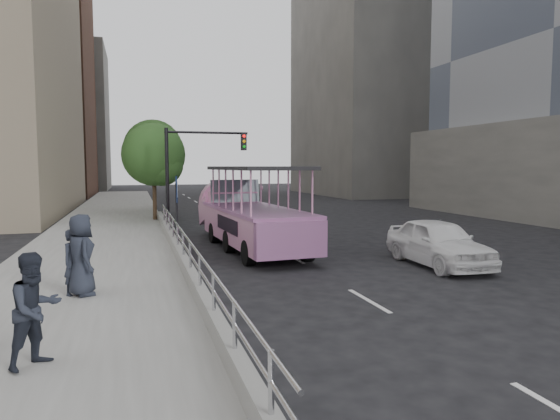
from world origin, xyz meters
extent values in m
plane|color=black|center=(0.00, 0.00, 0.00)|extent=(160.00, 160.00, 0.00)
cube|color=#A4A39E|center=(-5.75, 10.00, 0.15)|extent=(5.50, 80.00, 0.30)
cube|color=gray|center=(-3.12, 2.00, 0.48)|extent=(0.24, 30.00, 0.36)
cylinder|color=silver|center=(-3.12, -8.00, 1.01)|extent=(0.07, 0.07, 0.70)
cylinder|color=silver|center=(-3.12, -6.00, 1.01)|extent=(0.07, 0.07, 0.70)
cylinder|color=silver|center=(-3.12, -4.00, 1.01)|extent=(0.07, 0.07, 0.70)
cylinder|color=silver|center=(-3.12, -2.00, 1.01)|extent=(0.07, 0.07, 0.70)
cylinder|color=silver|center=(-3.12, 0.00, 1.01)|extent=(0.07, 0.07, 0.70)
cylinder|color=silver|center=(-3.12, 2.00, 1.01)|extent=(0.07, 0.07, 0.70)
cylinder|color=silver|center=(-3.12, 4.00, 1.01)|extent=(0.07, 0.07, 0.70)
cylinder|color=silver|center=(-3.12, 6.00, 1.01)|extent=(0.07, 0.07, 0.70)
cylinder|color=silver|center=(-3.12, 8.00, 1.01)|extent=(0.07, 0.07, 0.70)
cylinder|color=silver|center=(-3.12, 10.00, 1.01)|extent=(0.07, 0.07, 0.70)
cylinder|color=silver|center=(-3.12, 12.00, 1.01)|extent=(0.07, 0.07, 0.70)
cylinder|color=silver|center=(-3.12, 2.00, 1.01)|extent=(0.06, 22.00, 0.06)
cylinder|color=silver|center=(-3.12, 2.00, 1.34)|extent=(0.06, 22.00, 0.06)
cylinder|color=black|center=(-0.87, 3.08, 0.43)|extent=(0.39, 0.88, 0.86)
cylinder|color=black|center=(1.22, 3.21, 0.43)|extent=(0.39, 0.88, 0.86)
cylinder|color=black|center=(-1.03, 5.75, 0.43)|extent=(0.39, 0.88, 0.86)
cylinder|color=black|center=(1.06, 5.87, 0.43)|extent=(0.39, 0.88, 0.86)
cylinder|color=black|center=(-1.20, 8.41, 0.43)|extent=(0.39, 0.88, 0.86)
cylinder|color=black|center=(0.89, 8.54, 0.43)|extent=(0.39, 0.88, 0.86)
cube|color=pink|center=(0.00, 6.00, 0.98)|extent=(2.86, 7.94, 1.19)
cube|color=pink|center=(-0.28, 10.57, 1.21)|extent=(2.45, 2.16, 1.49)
cylinder|color=pink|center=(-0.33, 11.37, 1.50)|extent=(2.28, 0.80, 2.24)
cube|color=#96578C|center=(0.25, 1.96, 0.98)|extent=(2.40, 0.48, 1.19)
cube|color=#96578C|center=(0.00, 6.00, 1.63)|extent=(2.99, 8.24, 0.11)
cube|color=black|center=(0.02, 5.62, 3.23)|extent=(2.90, 6.43, 0.13)
cube|color=#90A0AB|center=(-0.18, 8.90, 2.21)|extent=(2.20, 0.33, 1.00)
cube|color=pink|center=(-0.20, 9.33, 1.92)|extent=(2.15, 1.08, 0.48)
imported|color=white|center=(5.17, 1.32, 0.78)|extent=(2.02, 4.66, 1.57)
imported|color=#212530|center=(-5.88, -0.57, 1.07)|extent=(0.64, 0.67, 1.54)
imported|color=#212530|center=(-5.93, -4.92, 1.17)|extent=(1.06, 1.06, 1.73)
imported|color=#212530|center=(-5.69, -0.70, 1.25)|extent=(0.88, 1.08, 1.90)
cylinder|color=black|center=(-3.00, 5.65, 1.34)|extent=(0.09, 0.09, 2.68)
cube|color=#0B1D4E|center=(-3.00, 5.65, 2.46)|extent=(0.03, 0.66, 0.96)
cube|color=white|center=(-2.97, 5.65, 2.46)|extent=(0.01, 0.43, 0.59)
cylinder|color=black|center=(-2.90, 12.50, 2.60)|extent=(0.18, 0.18, 5.20)
cylinder|color=black|center=(-0.90, 12.50, 5.00)|extent=(4.20, 0.12, 0.12)
cube|color=black|center=(1.00, 12.50, 4.55)|extent=(0.28, 0.22, 0.85)
sphere|color=red|center=(1.00, 12.37, 4.85)|extent=(0.16, 0.16, 0.16)
cylinder|color=#352618|center=(-3.40, 16.00, 1.54)|extent=(0.22, 0.22, 3.08)
sphere|color=#2C5F26|center=(-3.40, 16.00, 3.96)|extent=(3.52, 3.52, 3.52)
sphere|color=#2C5F26|center=(-3.00, 15.70, 3.41)|extent=(2.42, 2.42, 2.42)
cylinder|color=#352618|center=(-3.20, 22.00, 1.74)|extent=(0.22, 0.22, 3.47)
sphere|color=#2C5F26|center=(-3.20, 22.00, 4.46)|extent=(3.97, 3.97, 3.97)
sphere|color=#2C5F26|center=(-2.80, 21.70, 3.84)|extent=(2.73, 2.73, 2.73)
cube|color=brown|center=(-18.00, 48.00, 13.00)|extent=(18.00, 16.00, 26.00)
cube|color=gray|center=(26.00, 42.00, 16.00)|extent=(20.00, 20.00, 32.00)
cube|color=gray|center=(-16.00, 64.00, 10.00)|extent=(16.00, 14.00, 20.00)
camera|label=1|loc=(-4.46, -12.94, 3.29)|focal=32.00mm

